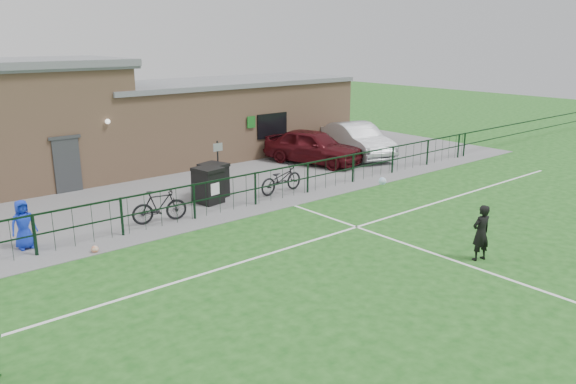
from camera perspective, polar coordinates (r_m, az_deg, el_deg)
ground at (r=14.12m, az=13.33°, el=-9.30°), size 90.00×90.00×0.00m
paving_strip at (r=24.15m, az=-13.07°, el=1.21°), size 34.00×13.00×0.02m
pitch_line_touch at (r=19.41m, az=-5.32°, el=-1.98°), size 28.00×0.10×0.01m
pitch_line_mid at (r=16.59m, az=2.23°, el=-5.03°), size 28.00×0.10×0.01m
pitch_line_perp at (r=15.66m, az=17.78°, el=-7.09°), size 0.10×16.00×0.01m
perimeter_fence at (r=19.40m, az=-5.70°, el=-0.17°), size 28.00×0.10×1.20m
wheelie_bin_left at (r=20.34m, az=-8.12°, el=0.57°), size 0.94×1.03×1.21m
wheelie_bin_right at (r=21.06m, az=-7.54°, el=1.07°), size 1.00×1.07×1.19m
sign_post at (r=21.60m, az=-7.12°, el=2.57°), size 0.08×0.08×2.00m
car_maroon at (r=26.46m, az=2.55°, el=4.66°), size 3.20×5.11×1.62m
car_silver at (r=28.25m, az=7.02°, el=5.28°), size 3.11×5.27×1.64m
bicycle_d at (r=18.50m, az=-12.93°, el=-1.41°), size 1.86×0.86×1.08m
bicycle_e at (r=21.46m, az=-0.71°, el=1.35°), size 2.11×0.90×1.08m
spectator_child at (r=17.44m, az=-25.30°, el=-3.00°), size 0.72×0.49×1.42m
goalkeeper_kick at (r=15.85m, az=18.71°, el=-3.77°), size 1.68×2.77×2.04m
ball_ground at (r=16.61m, az=-19.02°, el=-5.52°), size 0.21×0.21×0.21m
clubhouse at (r=26.07m, az=-18.15°, el=6.84°), size 24.25×5.40×4.96m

